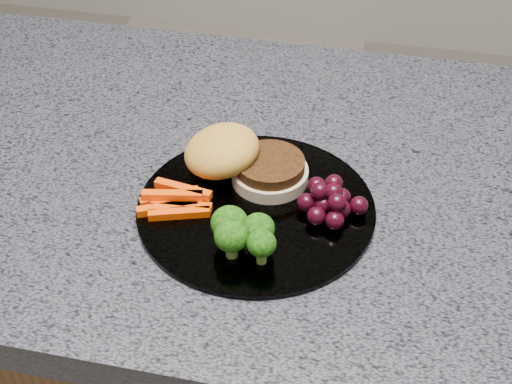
# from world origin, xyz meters

# --- Properties ---
(countertop) EXTENTS (1.20, 0.60, 0.04)m
(countertop) POSITION_xyz_m (0.00, 0.00, 0.88)
(countertop) COLOR #51515C
(countertop) RESTS_ON island_cabinet
(plate) EXTENTS (0.26, 0.26, 0.01)m
(plate) POSITION_xyz_m (-0.01, -0.07, 0.90)
(plate) COLOR white
(plate) RESTS_ON countertop
(burger) EXTENTS (0.15, 0.10, 0.05)m
(burger) POSITION_xyz_m (-0.04, -0.03, 0.93)
(burger) COLOR beige
(burger) RESTS_ON plate
(carrot_sticks) EXTENTS (0.08, 0.06, 0.02)m
(carrot_sticks) POSITION_xyz_m (-0.09, -0.09, 0.91)
(carrot_sticks) COLOR #FF4804
(carrot_sticks) RESTS_ON plate
(broccoli) EXTENTS (0.07, 0.05, 0.05)m
(broccoli) POSITION_xyz_m (-0.01, -0.14, 0.93)
(broccoli) COLOR olive
(broccoli) RESTS_ON plate
(grape_bunch) EXTENTS (0.08, 0.07, 0.04)m
(grape_bunch) POSITION_xyz_m (0.07, -0.06, 0.92)
(grape_bunch) COLOR black
(grape_bunch) RESTS_ON plate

